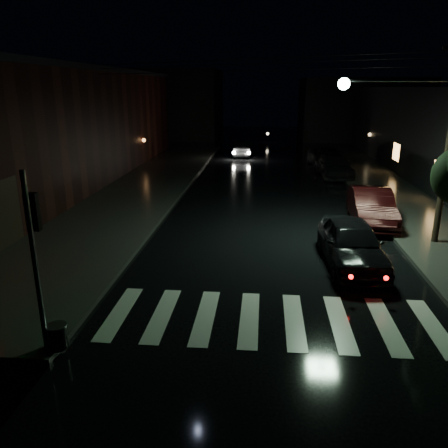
% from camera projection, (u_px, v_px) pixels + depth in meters
% --- Properties ---
extents(ground, '(120.00, 120.00, 0.00)m').
position_uv_depth(ground, '(158.00, 324.00, 11.53)').
color(ground, black).
rests_on(ground, ground).
extents(sidewalk_left, '(6.00, 44.00, 0.15)m').
position_uv_depth(sidewalk_left, '(130.00, 194.00, 25.25)').
color(sidewalk_left, '#282826').
rests_on(sidewalk_left, ground).
extents(sidewalk_right, '(4.00, 44.00, 0.15)m').
position_uv_depth(sidewalk_right, '(397.00, 200.00, 23.94)').
color(sidewalk_right, '#282826').
rests_on(sidewalk_right, ground).
extents(building_left, '(10.00, 36.00, 7.00)m').
position_uv_depth(building_left, '(25.00, 130.00, 26.73)').
color(building_left, black).
rests_on(building_left, ground).
extents(building_far_left, '(14.00, 10.00, 8.00)m').
position_uv_depth(building_far_left, '(163.00, 104.00, 53.96)').
color(building_far_left, black).
rests_on(building_far_left, ground).
extents(building_far_right, '(14.00, 10.00, 7.00)m').
position_uv_depth(building_far_right, '(361.00, 109.00, 52.01)').
color(building_far_right, black).
rests_on(building_far_right, ground).
extents(crosswalk, '(9.00, 3.00, 0.01)m').
position_uv_depth(crosswalk, '(272.00, 320.00, 11.74)').
color(crosswalk, beige).
rests_on(crosswalk, ground).
extents(signal_pole_corner, '(0.68, 0.61, 4.20)m').
position_uv_depth(signal_pole_corner, '(47.00, 293.00, 9.87)').
color(signal_pole_corner, slate).
rests_on(signal_pole_corner, ground).
extents(utility_pole, '(4.92, 0.44, 8.00)m').
position_uv_depth(utility_pole, '(433.00, 127.00, 16.03)').
color(utility_pole, black).
rests_on(utility_pole, ground).
extents(parked_car_a, '(2.09, 4.78, 1.60)m').
position_uv_depth(parked_car_a, '(352.00, 243.00, 15.18)').
color(parked_car_a, black).
rests_on(parked_car_a, ground).
extents(parked_car_b, '(2.02, 4.98, 1.61)m').
position_uv_depth(parked_car_b, '(371.00, 206.00, 19.84)').
color(parked_car_b, black).
rests_on(parked_car_b, ground).
extents(parked_car_c, '(2.26, 5.17, 1.48)m').
position_uv_depth(parked_car_c, '(334.00, 166.00, 30.47)').
color(parked_car_c, black).
rests_on(parked_car_c, ground).
extents(parked_car_d, '(2.76, 5.44, 1.47)m').
position_uv_depth(parked_car_d, '(327.00, 157.00, 34.11)').
color(parked_car_d, black).
rests_on(parked_car_d, ground).
extents(oncoming_car, '(1.47, 4.21, 1.39)m').
position_uv_depth(oncoming_car, '(243.00, 148.00, 39.45)').
color(oncoming_car, black).
rests_on(oncoming_car, ground).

